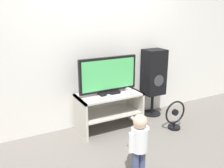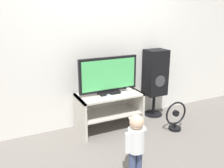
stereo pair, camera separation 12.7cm
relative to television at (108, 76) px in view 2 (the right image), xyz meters
name	(u,v)px [view 2 (the right image)]	position (x,y,z in m)	size (l,w,h in m)	color
ground_plane	(116,135)	(0.00, -0.28, -0.86)	(16.00, 16.00, 0.00)	slate
wall_back	(100,44)	(0.00, 0.31, 0.44)	(10.00, 0.06, 2.60)	silver
tv_stand	(109,106)	(0.00, -0.02, -0.48)	(0.98, 0.51, 0.58)	beige
television	(108,76)	(0.00, 0.00, 0.00)	(0.93, 0.20, 0.56)	black
game_console	(128,89)	(0.32, -0.03, -0.25)	(0.05, 0.16, 0.05)	white
remote_primary	(96,99)	(-0.29, -0.18, -0.27)	(0.09, 0.13, 0.03)	white
remote_secondary	(108,95)	(-0.05, -0.11, -0.27)	(0.07, 0.13, 0.03)	white
child	(136,140)	(-0.22, -1.18, -0.42)	(0.28, 0.43, 0.74)	#3F4C72
speaker_tower	(155,74)	(0.94, 0.11, -0.10)	(0.36, 0.32, 1.17)	black
floor_fan	(176,117)	(0.91, -0.52, -0.64)	(0.38, 0.19, 0.47)	black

